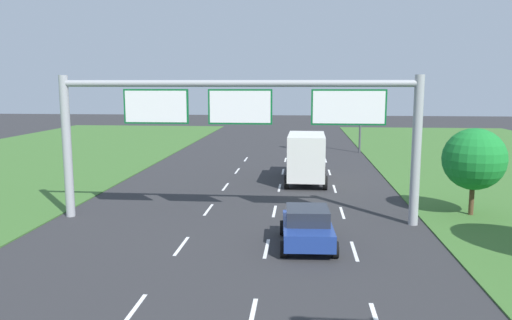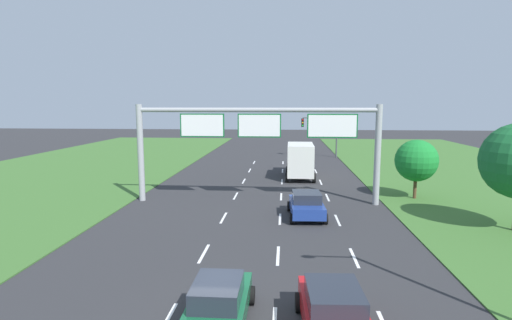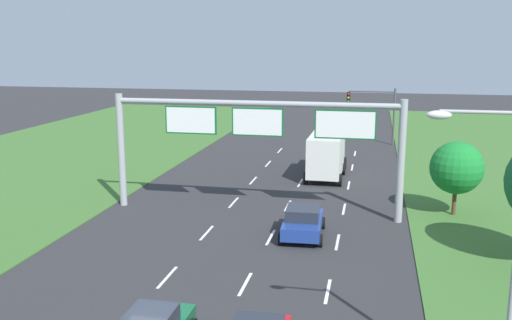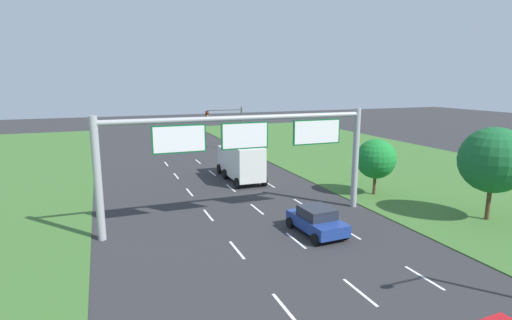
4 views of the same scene
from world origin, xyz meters
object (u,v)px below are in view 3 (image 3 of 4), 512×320
box_truck (327,154)px  sign_gantry (258,131)px  traffic_light_mast (374,106)px  street_lamp (503,236)px  roadside_tree_far (457,168)px  car_mid_lane (303,222)px

box_truck → sign_gantry: size_ratio=0.41×
traffic_light_mast → street_lamp: street_lamp is taller
box_truck → sign_gantry: sign_gantry is taller
box_truck → roadside_tree_far: bearing=-44.7°
car_mid_lane → street_lamp: street_lamp is taller
box_truck → sign_gantry: (-3.23, -10.26, 3.20)m
box_truck → roadside_tree_far: size_ratio=1.60×
sign_gantry → street_lamp: street_lamp is taller
traffic_light_mast → street_lamp: (3.47, -41.98, 1.21)m
sign_gantry → roadside_tree_far: 11.78m
roadside_tree_far → box_truck: bearing=134.5°
box_truck → roadside_tree_far: (8.21, -8.35, 1.13)m
car_mid_lane → box_truck: bearing=87.1°
sign_gantry → traffic_light_mast: sign_gantry is taller
traffic_light_mast → car_mid_lane: bearing=-96.8°
sign_gantry → roadside_tree_far: (11.44, 1.91, -2.07)m
box_truck → street_lamp: street_lamp is taller
sign_gantry → roadside_tree_far: sign_gantry is taller
street_lamp → roadside_tree_far: street_lamp is taller
car_mid_lane → sign_gantry: sign_gantry is taller
box_truck → traffic_light_mast: size_ratio=1.27×
car_mid_lane → roadside_tree_far: bearing=30.8°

